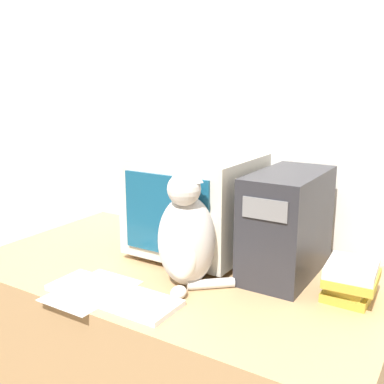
# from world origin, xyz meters

# --- Properties ---
(wall_back) EXTENTS (7.00, 0.05, 2.50)m
(wall_back) POSITION_xyz_m (0.00, 0.93, 1.25)
(wall_back) COLOR silver
(wall_back) RESTS_ON ground_plane
(desk) EXTENTS (1.56, 0.87, 0.75)m
(desk) POSITION_xyz_m (0.00, 0.43, 0.38)
(desk) COLOR tan
(desk) RESTS_ON ground_plane
(crt_monitor) EXTENTS (0.46, 0.43, 0.41)m
(crt_monitor) POSITION_xyz_m (-0.02, 0.61, 0.96)
(crt_monitor) COLOR beige
(crt_monitor) RESTS_ON desk
(computer_tower) EXTENTS (0.22, 0.44, 0.38)m
(computer_tower) POSITION_xyz_m (0.36, 0.62, 0.94)
(computer_tower) COLOR #28282D
(computer_tower) RESTS_ON desk
(keyboard) EXTENTS (0.47, 0.16, 0.02)m
(keyboard) POSITION_xyz_m (-0.04, 0.12, 0.76)
(keyboard) COLOR silver
(keyboard) RESTS_ON desk
(cat) EXTENTS (0.29, 0.27, 0.41)m
(cat) POSITION_xyz_m (0.11, 0.33, 0.93)
(cat) COLOR silver
(cat) RESTS_ON desk
(book_stack) EXTENTS (0.17, 0.21, 0.12)m
(book_stack) POSITION_xyz_m (0.62, 0.53, 0.82)
(book_stack) COLOR gold
(book_stack) RESTS_ON desk
(pen) EXTENTS (0.13, 0.04, 0.01)m
(pen) POSITION_xyz_m (-0.19, 0.19, 0.76)
(pen) COLOR navy
(pen) RESTS_ON desk
(paper_sheet) EXTENTS (0.21, 0.30, 0.00)m
(paper_sheet) POSITION_xyz_m (-0.13, 0.12, 0.75)
(paper_sheet) COLOR white
(paper_sheet) RESTS_ON desk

